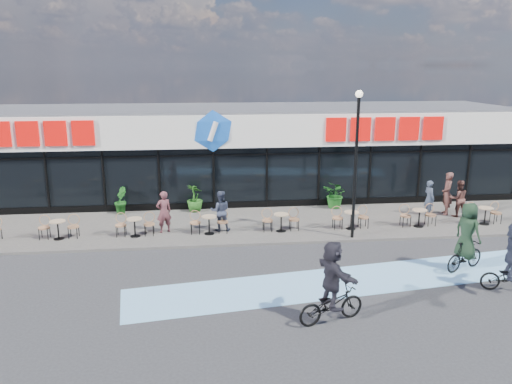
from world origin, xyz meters
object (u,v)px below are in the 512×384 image
potted_plant_mid (195,198)px  cyclist_b (466,242)px  patron_right (220,211)px  potted_plant_right (336,195)px  pedestrian_c (458,198)px  lamp_post (356,153)px  pedestrian_a (447,193)px  pedestrian_b (429,198)px  patron_left (164,212)px  potted_plant_left (120,200)px

potted_plant_mid → cyclist_b: bearing=-40.2°
patron_right → cyclist_b: size_ratio=0.71×
potted_plant_mid → cyclist_b: cyclist_b is taller
potted_plant_right → pedestrian_c: (5.06, -1.93, 0.18)m
cyclist_b → lamp_post: bearing=130.4°
pedestrian_a → patron_right: bearing=-69.5°
potted_plant_mid → patron_right: 3.09m
potted_plant_right → pedestrian_b: 4.17m
potted_plant_mid → pedestrian_a: 11.47m
patron_right → pedestrian_b: patron_right is taller
pedestrian_a → pedestrian_b: bearing=-71.0°
patron_right → potted_plant_right: bearing=-153.8°
patron_left → pedestrian_a: 12.60m
potted_plant_right → pedestrian_a: size_ratio=0.67×
potted_plant_left → pedestrian_b: (13.85, -1.81, 0.20)m
patron_left → potted_plant_mid: bearing=-135.3°
potted_plant_right → pedestrian_b: size_ratio=0.80×
lamp_post → patron_right: 5.87m
potted_plant_mid → lamp_post: bearing=-34.8°
potted_plant_mid → pedestrian_c: pedestrian_c is taller
potted_plant_right → pedestrian_a: pedestrian_a is taller
potted_plant_right → pedestrian_b: bearing=-22.7°
potted_plant_mid → patron_right: bearing=-69.7°
potted_plant_right → pedestrian_c: 5.41m
potted_plant_mid → potted_plant_left: bearing=179.1°
lamp_post → pedestrian_b: lamp_post is taller
pedestrian_a → cyclist_b: 6.40m
potted_plant_left → pedestrian_b: size_ratio=0.75×
lamp_post → cyclist_b: bearing=-49.6°
lamp_post → potted_plant_right: lamp_post is taller
potted_plant_left → pedestrian_c: (15.06, -2.12, 0.23)m
potted_plant_mid → potted_plant_right: size_ratio=0.99×
lamp_post → pedestrian_b: (4.29, 2.55, -2.54)m
potted_plant_right → potted_plant_mid: bearing=178.8°
potted_plant_left → patron_left: (2.17, -2.93, 0.25)m
cyclist_b → pedestrian_b: bearing=76.3°
potted_plant_right → pedestrian_a: bearing=-18.0°
patron_right → cyclist_b: 9.27m
pedestrian_c → cyclist_b: bearing=69.4°
lamp_post → pedestrian_c: (5.49, 2.23, -2.51)m
patron_right → cyclist_b: cyclist_b is taller
pedestrian_a → potted_plant_mid: bearing=-84.6°
patron_left → lamp_post: bearing=146.4°
lamp_post → pedestrian_c: 6.44m
pedestrian_b → cyclist_b: cyclist_b is taller
patron_right → pedestrian_a: bearing=-173.4°
potted_plant_right → patron_left: 8.29m
potted_plant_left → pedestrian_c: bearing=-8.0°
pedestrian_b → cyclist_b: bearing=152.6°
potted_plant_mid → pedestrian_b: 10.63m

